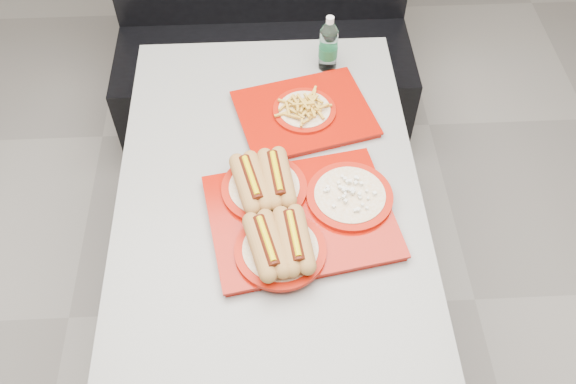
{
  "coord_description": "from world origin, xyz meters",
  "views": [
    {
      "loc": [
        0.0,
        -1.1,
        2.18
      ],
      "look_at": [
        0.05,
        -0.06,
        0.83
      ],
      "focal_mm": 38.0,
      "sensor_mm": 36.0,
      "label": 1
    }
  ],
  "objects_px": {
    "tray_far": "(304,112)",
    "water_bottle": "(328,46)",
    "diner_table": "(270,224)",
    "booth_bench": "(264,47)",
    "tray_near": "(293,212)"
  },
  "relations": [
    {
      "from": "diner_table",
      "to": "booth_bench",
      "type": "height_order",
      "value": "booth_bench"
    },
    {
      "from": "tray_far",
      "to": "water_bottle",
      "type": "xyz_separation_m",
      "value": [
        0.1,
        0.24,
        0.07
      ]
    },
    {
      "from": "diner_table",
      "to": "water_bottle",
      "type": "height_order",
      "value": "water_bottle"
    },
    {
      "from": "booth_bench",
      "to": "diner_table",
      "type": "bearing_deg",
      "value": -90.0
    },
    {
      "from": "booth_bench",
      "to": "tray_far",
      "type": "bearing_deg",
      "value": -81.06
    },
    {
      "from": "diner_table",
      "to": "booth_bench",
      "type": "xyz_separation_m",
      "value": [
        0.0,
        1.09,
        -0.18
      ]
    },
    {
      "from": "booth_bench",
      "to": "tray_far",
      "type": "distance_m",
      "value": 0.88
    },
    {
      "from": "tray_near",
      "to": "tray_far",
      "type": "bearing_deg",
      "value": 81.99
    },
    {
      "from": "tray_near",
      "to": "water_bottle",
      "type": "bearing_deg",
      "value": 76.71
    },
    {
      "from": "diner_table",
      "to": "tray_near",
      "type": "xyz_separation_m",
      "value": [
        0.07,
        -0.1,
        0.21
      ]
    },
    {
      "from": "diner_table",
      "to": "water_bottle",
      "type": "bearing_deg",
      "value": 68.14
    },
    {
      "from": "tray_far",
      "to": "diner_table",
      "type": "bearing_deg",
      "value": -111.98
    },
    {
      "from": "diner_table",
      "to": "tray_far",
      "type": "distance_m",
      "value": 0.38
    },
    {
      "from": "tray_far",
      "to": "water_bottle",
      "type": "bearing_deg",
      "value": 68.31
    },
    {
      "from": "diner_table",
      "to": "booth_bench",
      "type": "bearing_deg",
      "value": 90.0
    }
  ]
}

